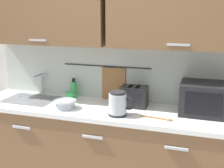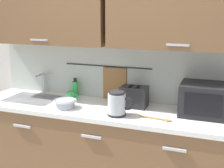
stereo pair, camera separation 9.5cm
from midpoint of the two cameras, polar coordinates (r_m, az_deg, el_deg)
The scene contains 10 objects.
counter_unit at distance 2.90m, azimuth -0.60°, elevation -12.87°, with size 2.53×0.64×0.90m.
back_wall_assembly at distance 2.81m, azimuth 1.22°, elevation 9.01°, with size 3.70×0.41×2.50m.
sink_faucet at distance 3.23m, azimuth -12.33°, elevation 0.70°, with size 0.09×0.17×0.22m.
microwave at distance 2.63m, azimuth 19.01°, elevation -2.90°, with size 0.46×0.35×0.27m.
electric_kettle at distance 2.49m, azimuth 2.10°, elevation -3.85°, with size 0.23×0.16×0.21m.
dish_soap_bottle at distance 3.06m, azimuth -6.19°, elevation -0.86°, with size 0.06×0.06×0.20m.
mug_near_sink at distance 2.93m, azimuth -6.93°, elevation -2.32°, with size 0.12×0.08×0.09m.
mixing_bowl at distance 2.73m, azimuth -7.99°, elevation -3.68°, with size 0.21×0.21×0.08m.
toaster at distance 2.73m, azimuth 5.28°, elevation -2.43°, with size 0.26×0.17×0.19m.
wooden_spoon at distance 2.46m, azimuth 10.18°, elevation -6.67°, with size 0.28×0.07×0.01m.
Camera 2 is at (0.95, -2.11, 1.76)m, focal length 47.56 mm.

